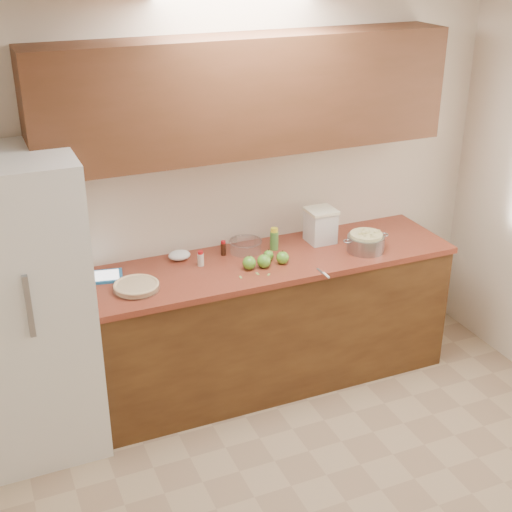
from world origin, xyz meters
name	(u,v)px	position (x,y,z in m)	size (l,w,h in m)	color
room_shell	(386,313)	(0.00, 0.00, 1.30)	(3.60, 3.60, 3.60)	tan
counter_run	(256,323)	(0.00, 1.48, 0.46)	(2.64, 0.68, 0.92)	brown
upper_cabinets	(246,95)	(0.00, 1.63, 1.95)	(2.60, 0.34, 0.70)	#522B19
fridge	(25,309)	(-1.44, 1.44, 0.90)	(0.70, 0.70, 1.80)	white
pie	(136,287)	(-0.81, 1.38, 0.94)	(0.28, 0.28, 0.04)	silver
colander	(366,242)	(0.72, 1.34, 0.98)	(0.33, 0.25, 0.12)	gray
flour_canister	(321,225)	(0.52, 1.59, 1.04)	(0.19, 0.19, 0.23)	silver
tablet	(103,277)	(-0.96, 1.62, 0.93)	(0.27, 0.22, 0.02)	#2168A2
paring_knife	(325,274)	(0.31, 1.12, 0.93)	(0.02, 0.16, 0.01)	gray
lemon_bottle	(274,239)	(0.18, 1.60, 0.99)	(0.06, 0.06, 0.15)	#4C8C38
cinnamon_shaker	(201,259)	(-0.35, 1.55, 0.97)	(0.04, 0.04, 0.10)	beige
vanilla_bottle	(223,248)	(-0.16, 1.64, 0.97)	(0.03, 0.03, 0.10)	black
mixing_bowl	(246,245)	(-0.01, 1.64, 0.96)	(0.22, 0.22, 0.08)	silver
paper_towel	(179,255)	(-0.45, 1.69, 0.95)	(0.14, 0.12, 0.06)	white
apple_left	(249,263)	(-0.09, 1.38, 0.96)	(0.09, 0.09, 0.10)	#59A02C
apple_center	(268,255)	(0.07, 1.45, 0.95)	(0.07, 0.07, 0.08)	#59A02C
apple_front	(264,261)	(0.01, 1.37, 0.96)	(0.09, 0.09, 0.10)	#59A02C
apple_extra	(283,258)	(0.14, 1.37, 0.96)	(0.08, 0.08, 0.09)	#59A02C
peel_a	(241,277)	(-0.18, 1.29, 0.92)	(0.03, 0.01, 0.00)	#89A852
peel_b	(257,274)	(-0.07, 1.30, 0.92)	(0.03, 0.01, 0.00)	#89A852
peel_c	(269,275)	(-0.01, 1.26, 0.92)	(0.03, 0.01, 0.00)	#89A852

